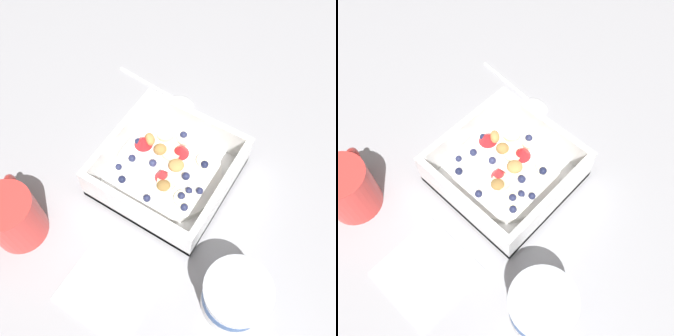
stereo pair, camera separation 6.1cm
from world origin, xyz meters
TOP-DOWN VIEW (x-y plane):
  - ground_plane at (0.00, 0.00)m, footprint 2.40×2.40m
  - fruit_bowl at (0.01, 0.02)m, footprint 0.20×0.20m
  - spoon at (-0.14, -0.07)m, footprint 0.04×0.17m
  - yogurt_cup at (0.14, 0.20)m, footprint 0.09×0.09m
  - coffee_mug at (0.21, -0.12)m, footprint 0.09×0.09m
  - folded_napkin at (0.21, 0.04)m, footprint 0.12×0.12m

SIDE VIEW (x-z plane):
  - ground_plane at x=0.00m, z-range 0.00..0.00m
  - folded_napkin at x=0.21m, z-range 0.00..0.01m
  - spoon at x=-0.14m, z-range 0.00..0.01m
  - fruit_bowl at x=0.01m, z-range -0.01..0.05m
  - yogurt_cup at x=0.14m, z-range 0.00..0.08m
  - coffee_mug at x=0.21m, z-range 0.00..0.09m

